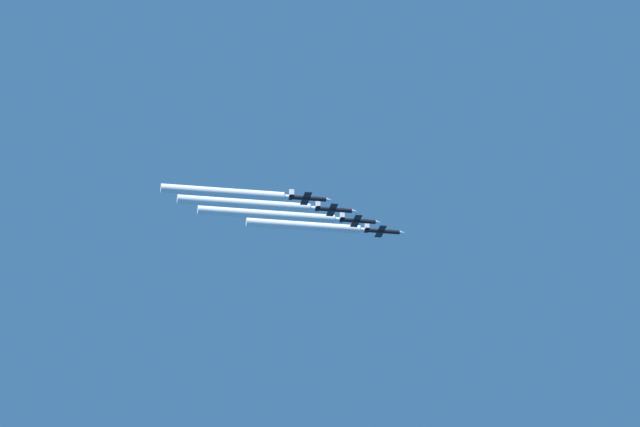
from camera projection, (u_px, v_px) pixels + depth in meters
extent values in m
cylinder|color=black|center=(382.00, 231.00, 650.87)|extent=(1.21, 10.41, 1.21)
cone|color=silver|center=(402.00, 233.00, 651.82)|extent=(1.15, 1.75, 1.15)
ellipsoid|color=#0C263F|center=(390.00, 230.00, 651.43)|extent=(0.66, 2.41, 0.54)
cube|color=black|center=(381.00, 231.00, 650.75)|extent=(8.77, 2.08, 0.13)
cube|color=black|center=(367.00, 230.00, 650.13)|extent=(3.73, 1.21, 0.13)
cube|color=silver|center=(367.00, 225.00, 650.76)|extent=(0.11, 1.42, 1.86)
cylinder|color=black|center=(364.00, 230.00, 650.01)|extent=(0.90, 0.66, 0.90)
cylinder|color=black|center=(358.00, 221.00, 638.47)|extent=(1.21, 10.41, 1.21)
cone|color=silver|center=(378.00, 222.00, 639.42)|extent=(1.15, 1.75, 1.15)
ellipsoid|color=#0C263F|center=(366.00, 220.00, 639.03)|extent=(0.66, 2.41, 0.54)
cube|color=black|center=(356.00, 221.00, 638.35)|extent=(8.77, 2.08, 0.13)
cube|color=black|center=(342.00, 220.00, 637.73)|extent=(3.73, 1.21, 0.13)
cube|color=silver|center=(342.00, 215.00, 638.36)|extent=(0.11, 1.42, 1.86)
cylinder|color=black|center=(339.00, 220.00, 637.61)|extent=(0.90, 0.66, 0.90)
cylinder|color=black|center=(334.00, 210.00, 628.13)|extent=(1.21, 10.41, 1.21)
cone|color=silver|center=(355.00, 211.00, 629.08)|extent=(1.15, 1.75, 1.15)
ellipsoid|color=#0C263F|center=(342.00, 209.00, 628.69)|extent=(0.66, 2.41, 0.54)
cube|color=black|center=(332.00, 210.00, 628.01)|extent=(8.77, 2.08, 0.13)
cube|color=black|center=(318.00, 209.00, 627.39)|extent=(3.73, 1.21, 0.13)
cube|color=silver|center=(318.00, 204.00, 628.02)|extent=(0.11, 1.42, 1.86)
cylinder|color=black|center=(315.00, 208.00, 627.27)|extent=(0.90, 0.66, 0.90)
cylinder|color=black|center=(308.00, 198.00, 617.37)|extent=(1.21, 10.41, 1.21)
cone|color=silver|center=(329.00, 200.00, 618.33)|extent=(1.15, 1.75, 1.15)
ellipsoid|color=#0C263F|center=(316.00, 197.00, 617.94)|extent=(0.66, 2.41, 0.54)
cube|color=black|center=(306.00, 199.00, 617.26)|extent=(8.77, 2.08, 0.13)
cube|color=black|center=(291.00, 197.00, 616.64)|extent=(3.73, 1.21, 0.13)
cube|color=silver|center=(292.00, 192.00, 617.27)|extent=(0.11, 1.42, 1.86)
cylinder|color=black|center=(289.00, 197.00, 616.52)|extent=(0.90, 0.66, 0.90)
cylinder|color=white|center=(315.00, 227.00, 647.70)|extent=(1.33, 29.57, 1.33)
cylinder|color=white|center=(303.00, 226.00, 647.14)|extent=(2.52, 34.01, 2.52)
cylinder|color=white|center=(280.00, 215.00, 634.89)|extent=(1.33, 34.77, 1.33)
cylinder|color=white|center=(266.00, 215.00, 634.24)|extent=(2.52, 39.99, 2.52)
cylinder|color=white|center=(258.00, 204.00, 624.67)|extent=(1.33, 33.19, 1.33)
cylinder|color=white|center=(244.00, 203.00, 624.05)|extent=(2.52, 38.17, 2.52)
cylinder|color=white|center=(235.00, 193.00, 614.15)|extent=(1.33, 30.23, 1.33)
cylinder|color=white|center=(223.00, 192.00, 613.58)|extent=(2.52, 34.77, 2.52)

